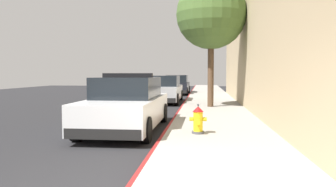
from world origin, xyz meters
The scene contains 8 objects.
ground_plane centered at (-4.58, 10.00, -0.10)m, with size 32.26×60.00×0.20m, color #232326.
sidewalk_pavement centered at (1.42, 10.00, 0.07)m, with size 2.84×60.00×0.14m, color #9E9991.
curb_painted_edge centered at (-0.04, 10.00, 0.07)m, with size 0.08×60.00×0.14m, color maroon.
police_cruiser centered at (-1.26, 5.13, 0.74)m, with size 1.94×4.84×1.68m.
parked_car_silver_ahead centered at (-1.29, 14.40, 0.74)m, with size 1.94×4.84×1.56m.
parked_car_dark_far centered at (-1.15, 22.27, 0.74)m, with size 1.94×4.84×1.56m.
fire_hydrant centered at (0.84, 4.00, 0.49)m, with size 0.44×0.40×0.76m.
street_tree centered at (1.31, 10.90, 4.37)m, with size 3.21×3.21×5.86m.
Camera 1 is at (0.95, -4.23, 1.66)m, focal length 34.69 mm.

